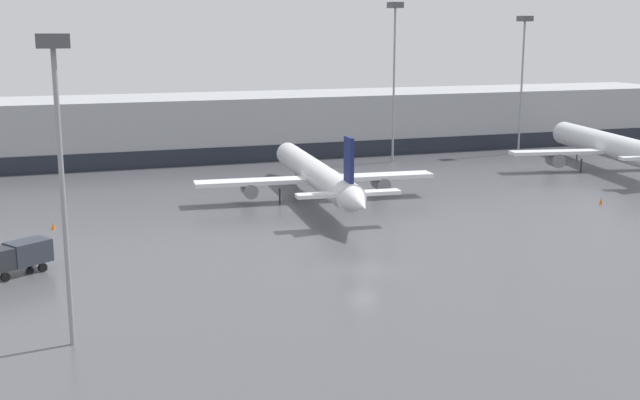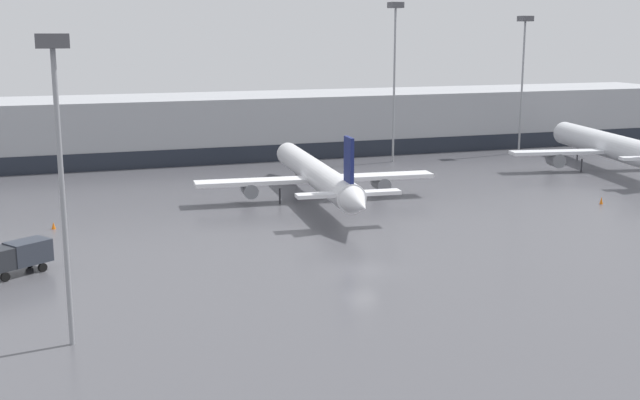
{
  "view_description": "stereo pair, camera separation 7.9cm",
  "coord_description": "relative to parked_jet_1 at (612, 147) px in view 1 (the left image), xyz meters",
  "views": [
    {
      "loc": [
        -22.73,
        -55.7,
        18.19
      ],
      "look_at": [
        1.04,
        12.74,
        3.0
      ],
      "focal_mm": 45.0,
      "sensor_mm": 36.0,
      "label": 1
    },
    {
      "loc": [
        -22.66,
        -55.72,
        18.19
      ],
      "look_at": [
        1.04,
        12.74,
        3.0
      ],
      "focal_mm": 45.0,
      "sensor_mm": 36.0,
      "label": 2
    }
  ],
  "objects": [
    {
      "name": "ground_plane",
      "position": [
        -48.91,
        -31.77,
        -3.23
      ],
      "size": [
        320.0,
        320.0,
        0.0
      ],
      "primitive_type": "plane",
      "color": "#4C4C51"
    },
    {
      "name": "terminal_building",
      "position": [
        -49.11,
        30.15,
        1.27
      ],
      "size": [
        160.0,
        29.9,
        9.0
      ],
      "color": "#9EA0A5",
      "rests_on": "ground_plane"
    },
    {
      "name": "parked_jet_1",
      "position": [
        0.0,
        0.0,
        0.0
      ],
      "size": [
        27.87,
        36.68,
        10.2
      ],
      "rotation": [
        0.0,
        0.0,
        1.38
      ],
      "color": "silver",
      "rests_on": "ground_plane"
    },
    {
      "name": "parked_jet_2",
      "position": [
        -43.63,
        -5.6,
        -0.32
      ],
      "size": [
        26.72,
        37.01,
        8.65
      ],
      "rotation": [
        0.0,
        0.0,
        1.48
      ],
      "color": "white",
      "rests_on": "ground_plane"
    },
    {
      "name": "service_truck_1",
      "position": [
        -74.1,
        -24.13,
        -1.7
      ],
      "size": [
        5.31,
        4.4,
        2.46
      ],
      "rotation": [
        0.0,
        0.0,
        3.72
      ],
      "color": "#2D333D",
      "rests_on": "ground_plane"
    },
    {
      "name": "traffic_cone_2",
      "position": [
        -15.13,
        -17.46,
        -2.84
      ],
      "size": [
        0.36,
        0.36,
        0.78
      ],
      "color": "orange",
      "rests_on": "ground_plane"
    },
    {
      "name": "traffic_cone_3",
      "position": [
        -71.32,
        -9.91,
        -2.9
      ],
      "size": [
        0.41,
        0.41,
        0.65
      ],
      "color": "orange",
      "rests_on": "ground_plane"
    },
    {
      "name": "apron_light_mast_1",
      "position": [
        -24.59,
        16.31,
        13.88
      ],
      "size": [
        1.8,
        1.8,
        22.27
      ],
      "color": "gray",
      "rests_on": "ground_plane"
    },
    {
      "name": "apron_light_mast_3",
      "position": [
        -2.99,
        17.46,
        12.76
      ],
      "size": [
        1.8,
        1.8,
        20.57
      ],
      "color": "gray",
      "rests_on": "ground_plane"
    },
    {
      "name": "apron_light_mast_4",
      "position": [
        -70.81,
        -40.27,
        11.09
      ],
      "size": [
        1.8,
        1.8,
        18.13
      ],
      "color": "gray",
      "rests_on": "ground_plane"
    }
  ]
}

